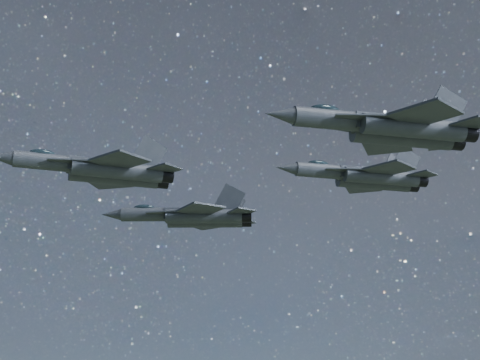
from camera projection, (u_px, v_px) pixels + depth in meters
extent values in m
cylinder|color=#2D3238|center=(55.00, 163.00, 67.21)|extent=(7.54, 2.97, 1.56)
cone|color=#2D3238|center=(0.00, 157.00, 65.75)|extent=(2.62, 1.84, 1.40)
ellipsoid|color=#19282E|center=(42.00, 154.00, 67.06)|extent=(2.53, 1.49, 0.77)
cube|color=#2D3238|center=(112.00, 169.00, 68.77)|extent=(8.31, 3.06, 1.30)
cylinder|color=#2D3238|center=(117.00, 171.00, 67.85)|extent=(8.52, 3.16, 1.56)
cylinder|color=#2D3238|center=(114.00, 177.00, 69.66)|extent=(8.52, 3.16, 1.56)
cylinder|color=black|center=(166.00, 175.00, 69.25)|extent=(1.55, 1.66, 1.44)
cylinder|color=black|center=(161.00, 181.00, 71.06)|extent=(1.55, 1.66, 1.44)
cube|color=#2D3238|center=(76.00, 161.00, 66.50)|extent=(5.19, 1.12, 0.12)
cube|color=#2D3238|center=(73.00, 170.00, 68.94)|extent=(5.21, 2.98, 0.12)
cube|color=#2D3238|center=(120.00, 160.00, 65.69)|extent=(5.70, 5.72, 0.20)
cube|color=#2D3238|center=(108.00, 181.00, 71.83)|extent=(5.06, 5.35, 0.20)
cube|color=#2D3238|center=(165.00, 169.00, 68.01)|extent=(3.37, 3.39, 0.15)
cube|color=#2D3238|center=(154.00, 182.00, 72.17)|extent=(2.97, 3.10, 0.15)
cube|color=#2D3238|center=(149.00, 154.00, 69.07)|extent=(3.47, 0.62, 3.55)
cube|color=#2D3238|center=(144.00, 162.00, 71.32)|extent=(3.37, 1.11, 3.55)
cylinder|color=#2D3238|center=(155.00, 214.00, 85.19)|extent=(7.83, 2.70, 1.62)
cone|color=#2D3238|center=(112.00, 215.00, 85.27)|extent=(2.67, 1.79, 1.45)
ellipsoid|color=#19282E|center=(144.00, 208.00, 85.44)|extent=(2.60, 1.43, 0.80)
cube|color=#2D3238|center=(201.00, 215.00, 85.09)|extent=(8.64, 2.76, 1.35)
cylinder|color=#2D3238|center=(204.00, 216.00, 83.96)|extent=(8.85, 2.85, 1.62)
cylinder|color=#2D3238|center=(205.00, 221.00, 85.94)|extent=(8.85, 2.85, 1.62)
cylinder|color=black|center=(246.00, 216.00, 83.88)|extent=(1.55, 1.67, 1.49)
cylinder|color=black|center=(246.00, 221.00, 85.87)|extent=(1.55, 1.67, 1.49)
cube|color=#2D3238|center=(169.00, 212.00, 83.79)|extent=(5.47, 2.85, 0.12)
cube|color=#2D3238|center=(172.00, 218.00, 86.46)|extent=(5.44, 1.40, 0.12)
cube|color=#2D3238|center=(201.00, 209.00, 81.65)|extent=(5.40, 5.67, 0.21)
cube|color=#2D3238|center=(205.00, 224.00, 88.38)|extent=(5.89, 5.95, 0.21)
cube|color=#2D3238|center=(242.00, 211.00, 82.66)|extent=(3.18, 3.29, 0.16)
cube|color=#2D3238|center=(242.00, 222.00, 87.22)|extent=(3.48, 3.51, 0.16)
cube|color=#2D3238|center=(230.00, 199.00, 84.24)|extent=(3.55, 0.97, 3.69)
cube|color=#2D3238|center=(231.00, 205.00, 86.72)|extent=(3.62, 0.59, 3.69)
cylinder|color=#2D3238|center=(340.00, 120.00, 48.48)|extent=(6.47, 2.02, 1.34)
cone|color=#2D3238|center=(280.00, 115.00, 47.56)|extent=(2.18, 1.42, 1.20)
ellipsoid|color=#19282E|center=(325.00, 110.00, 48.44)|extent=(2.13, 1.12, 0.66)
cube|color=#2D3238|center=(402.00, 127.00, 49.46)|extent=(7.15, 2.04, 1.12)
cylinder|color=#2D3238|center=(413.00, 128.00, 48.63)|extent=(7.33, 2.11, 1.34)
cylinder|color=#2D3238|center=(402.00, 137.00, 50.23)|extent=(7.33, 2.11, 1.34)
cylinder|color=black|center=(467.00, 133.00, 49.51)|extent=(1.25, 1.35, 1.24)
cylinder|color=black|center=(454.00, 141.00, 51.11)|extent=(1.25, 1.35, 1.24)
cube|color=#2D3238|center=(369.00, 117.00, 47.71)|extent=(4.54, 1.32, 0.10)
cube|color=#2D3238|center=(355.00, 130.00, 49.87)|extent=(4.55, 2.23, 0.10)
cube|color=#2D3238|center=(425.00, 114.00, 46.72)|extent=(4.86, 4.93, 0.17)
cube|color=#2D3238|center=(387.00, 144.00, 52.16)|extent=(4.55, 4.75, 0.17)
cube|color=#2D3238|center=(471.00, 124.00, 48.44)|extent=(2.87, 2.90, 0.13)
cube|color=#2D3238|center=(442.00, 144.00, 52.12)|extent=(2.68, 2.77, 0.13)
cube|color=#2D3238|center=(447.00, 107.00, 49.46)|extent=(3.00, 0.47, 3.06)
cube|color=#2D3238|center=(432.00, 119.00, 51.46)|extent=(2.96, 0.70, 3.06)
cylinder|color=#2D3238|center=(329.00, 172.00, 70.07)|extent=(6.71, 2.21, 1.39)
cone|color=#2D3238|center=(286.00, 168.00, 69.04)|extent=(2.28, 1.51, 1.25)
ellipsoid|color=#19282E|center=(318.00, 164.00, 70.01)|extent=(2.22, 1.20, 0.69)
cube|color=#2D3238|center=(374.00, 176.00, 71.17)|extent=(7.41, 2.25, 1.16)
cylinder|color=#2D3238|center=(381.00, 177.00, 70.31)|extent=(7.60, 2.32, 1.39)
cylinder|color=#2D3238|center=(374.00, 182.00, 71.96)|extent=(7.60, 2.32, 1.39)
cylinder|color=black|center=(420.00, 180.00, 71.29)|extent=(1.31, 1.42, 1.28)
cylinder|color=black|center=(412.00, 185.00, 72.94)|extent=(1.31, 1.42, 1.28)
cube|color=#2D3238|center=(350.00, 170.00, 69.31)|extent=(4.69, 1.28, 0.11)
cube|color=#2D3238|center=(340.00, 177.00, 71.53)|extent=(4.70, 2.38, 0.11)
cube|color=#2D3238|center=(389.00, 169.00, 68.34)|extent=(5.04, 5.11, 0.18)
cube|color=#2D3238|center=(363.00, 187.00, 73.94)|extent=(4.68, 4.89, 0.18)
cube|color=#2D3238|center=(422.00, 175.00, 70.19)|extent=(2.98, 3.01, 0.13)
cube|color=#2D3238|center=(403.00, 187.00, 73.98)|extent=(2.75, 2.85, 0.13)
cube|color=#2D3238|center=(406.00, 162.00, 71.22)|extent=(3.11, 0.50, 3.17)
cube|color=#2D3238|center=(396.00, 169.00, 73.28)|extent=(3.06, 0.78, 3.17)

